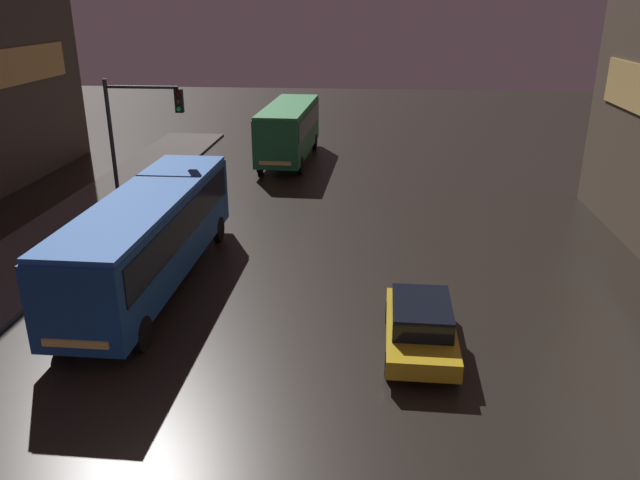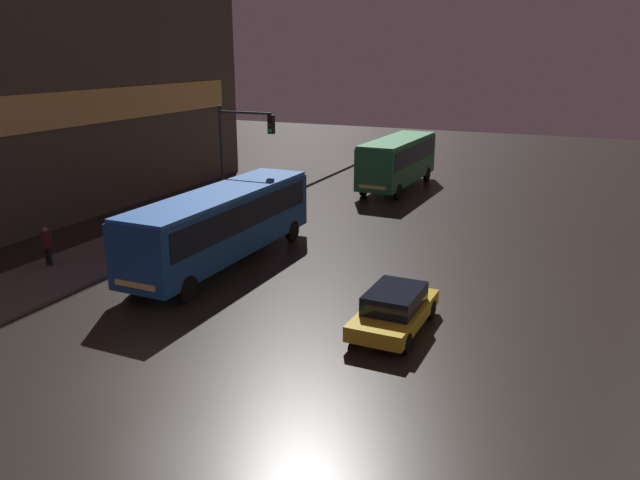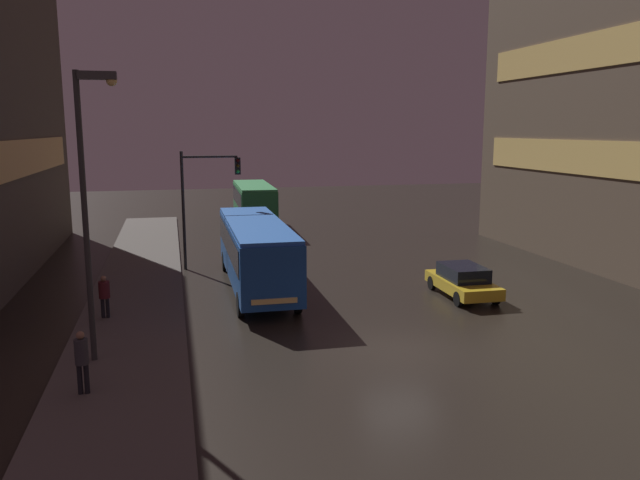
{
  "view_description": "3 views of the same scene",
  "coord_description": "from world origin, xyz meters",
  "px_view_note": "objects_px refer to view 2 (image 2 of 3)",
  "views": [
    {
      "loc": [
        3.71,
        -9.48,
        9.11
      ],
      "look_at": [
        2.0,
        10.11,
        1.51
      ],
      "focal_mm": 35.0,
      "sensor_mm": 36.0,
      "label": 1
    },
    {
      "loc": [
        10.59,
        -12.36,
        8.84
      ],
      "look_at": [
        0.54,
        10.26,
        1.31
      ],
      "focal_mm": 35.0,
      "sensor_mm": 36.0,
      "label": 2
    },
    {
      "loc": [
        -7.3,
        -18.88,
        7.38
      ],
      "look_at": [
        -0.74,
        8.59,
        2.34
      ],
      "focal_mm": 35.0,
      "sensor_mm": 36.0,
      "label": 3
    }
  ],
  "objects_px": {
    "bus_near": "(222,219)",
    "car_taxi": "(394,309)",
    "bus_far": "(398,158)",
    "pedestrian_near": "(47,242)",
    "traffic_light_main": "(239,148)"
  },
  "relations": [
    {
      "from": "bus_far",
      "to": "traffic_light_main",
      "type": "height_order",
      "value": "traffic_light_main"
    },
    {
      "from": "car_taxi",
      "to": "traffic_light_main",
      "type": "bearing_deg",
      "value": -37.01
    },
    {
      "from": "car_taxi",
      "to": "bus_near",
      "type": "bearing_deg",
      "value": -20.66
    },
    {
      "from": "bus_near",
      "to": "bus_far",
      "type": "xyz_separation_m",
      "value": [
        2.25,
        17.87,
        0.08
      ]
    },
    {
      "from": "bus_far",
      "to": "pedestrian_near",
      "type": "xyz_separation_m",
      "value": [
        -8.63,
        -21.48,
        -0.89
      ]
    },
    {
      "from": "bus_near",
      "to": "pedestrian_near",
      "type": "bearing_deg",
      "value": 30.16
    },
    {
      "from": "bus_far",
      "to": "traffic_light_main",
      "type": "xyz_separation_m",
      "value": [
        -4.33,
        -12.88,
        2.17
      ]
    },
    {
      "from": "pedestrian_near",
      "to": "bus_far",
      "type": "bearing_deg",
      "value": -53.79
    },
    {
      "from": "bus_far",
      "to": "car_taxi",
      "type": "xyz_separation_m",
      "value": [
        6.52,
        -21.35,
        -1.32
      ]
    },
    {
      "from": "bus_far",
      "to": "car_taxi",
      "type": "bearing_deg",
      "value": 108.86
    },
    {
      "from": "bus_near",
      "to": "car_taxi",
      "type": "distance_m",
      "value": 9.52
    },
    {
      "from": "bus_near",
      "to": "car_taxi",
      "type": "bearing_deg",
      "value": 159.04
    },
    {
      "from": "bus_near",
      "to": "traffic_light_main",
      "type": "height_order",
      "value": "traffic_light_main"
    },
    {
      "from": "traffic_light_main",
      "to": "pedestrian_near",
      "type": "bearing_deg",
      "value": -116.57
    },
    {
      "from": "bus_far",
      "to": "bus_near",
      "type": "bearing_deg",
      "value": 84.7
    }
  ]
}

